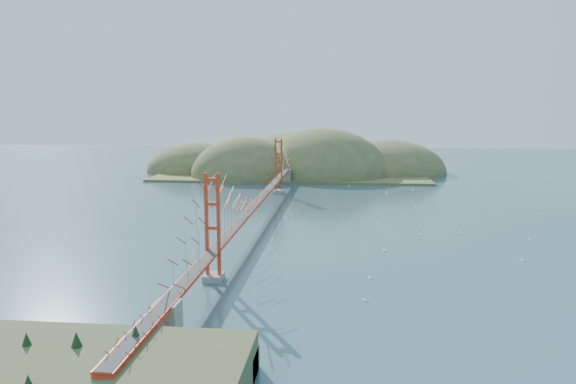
# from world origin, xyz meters

# --- Properties ---
(ground) EXTENTS (320.00, 320.00, 0.00)m
(ground) POSITION_xyz_m (0.00, 0.00, 0.00)
(ground) COLOR #2C4A59
(ground) RESTS_ON ground
(bridge) EXTENTS (2.20, 94.40, 12.00)m
(bridge) POSITION_xyz_m (0.00, 0.18, 7.01)
(bridge) COLOR gray
(bridge) RESTS_ON ground
(approach_viaduct) EXTENTS (1.40, 12.00, 3.38)m
(approach_viaduct) POSITION_xyz_m (0.00, -51.91, 2.55)
(approach_viaduct) COLOR red
(approach_viaduct) RESTS_ON ground
(promontory) EXTENTS (9.00, 6.00, 0.24)m
(promontory) POSITION_xyz_m (0.00, -48.50, 0.12)
(promontory) COLOR #59544C
(promontory) RESTS_ON ground
(fort) EXTENTS (3.70, 2.30, 1.75)m
(fort) POSITION_xyz_m (0.40, -47.80, 0.67)
(fort) COLOR brown
(fort) RESTS_ON ground
(far_headlands) EXTENTS (84.00, 58.00, 25.00)m
(far_headlands) POSITION_xyz_m (2.21, 68.52, 0.00)
(far_headlands) COLOR olive
(far_headlands) RESTS_ON ground
(sailboat_12) EXTENTS (0.55, 0.50, 0.62)m
(sailboat_12) POSITION_xyz_m (14.99, 42.00, 0.14)
(sailboat_12) COLOR white
(sailboat_12) RESTS_ON ground
(sailboat_10) EXTENTS (0.50, 0.54, 0.61)m
(sailboat_10) POSITION_xyz_m (16.87, -27.54, 0.14)
(sailboat_10) COLOR white
(sailboat_10) RESTS_ON ground
(sailboat_1) EXTENTS (0.47, 0.52, 0.59)m
(sailboat_1) POSITION_xyz_m (26.05, 0.85, 0.14)
(sailboat_1) COLOR white
(sailboat_1) RESTS_ON ground
(sailboat_15) EXTENTS (0.60, 0.62, 0.70)m
(sailboat_15) POSITION_xyz_m (23.06, 32.95, 0.15)
(sailboat_15) COLOR white
(sailboat_15) RESTS_ON ground
(sailboat_16) EXTENTS (0.68, 0.68, 0.71)m
(sailboat_16) POSITION_xyz_m (19.50, 6.81, 0.16)
(sailboat_16) COLOR white
(sailboat_16) RESTS_ON ground
(sailboat_2) EXTENTS (0.59, 0.48, 0.69)m
(sailboat_2) POSITION_xyz_m (30.86, -5.13, 0.15)
(sailboat_2) COLOR white
(sailboat_2) RESTS_ON ground
(sailboat_14) EXTENTS (0.47, 0.57, 0.66)m
(sailboat_14) POSITION_xyz_m (24.88, -6.15, 0.15)
(sailboat_14) COLOR white
(sailboat_14) RESTS_ON ground
(sailboat_5) EXTENTS (0.42, 0.49, 0.56)m
(sailboat_5) POSITION_xyz_m (39.94, -7.60, 0.13)
(sailboat_5) COLOR white
(sailboat_5) RESTS_ON ground
(sailboat_3) EXTENTS (0.55, 0.44, 0.65)m
(sailboat_3) POSITION_xyz_m (21.90, 9.20, 0.15)
(sailboat_3) COLOR white
(sailboat_3) RESTS_ON ground
(sailboat_17) EXTENTS (0.51, 0.51, 0.57)m
(sailboat_17) POSITION_xyz_m (40.99, 26.59, 0.14)
(sailboat_17) COLOR white
(sailboat_17) RESTS_ON ground
(sailboat_6) EXTENTS (0.63, 0.63, 0.66)m
(sailboat_6) POSITION_xyz_m (16.03, -34.81, 0.15)
(sailboat_6) COLOR white
(sailboat_6) RESTS_ON ground
(sailboat_0) EXTENTS (0.53, 0.63, 0.73)m
(sailboat_0) POSITION_xyz_m (19.22, -15.77, 0.16)
(sailboat_0) COLOR white
(sailboat_0) RESTS_ON ground
(sailboat_9) EXTENTS (0.71, 0.71, 0.75)m
(sailboat_9) POSITION_xyz_m (47.47, 11.04, 0.16)
(sailboat_9) COLOR white
(sailboat_9) RESTS_ON ground
(sailboat_7) EXTENTS (0.61, 0.49, 0.72)m
(sailboat_7) POSITION_xyz_m (29.06, 37.02, 0.16)
(sailboat_7) COLOR white
(sailboat_7) RESTS_ON ground
(sailboat_4) EXTENTS (0.54, 0.58, 0.66)m
(sailboat_4) POSITION_xyz_m (26.89, 15.32, 0.15)
(sailboat_4) COLOR white
(sailboat_4) RESTS_ON ground
(sailboat_8) EXTENTS (0.67, 0.67, 0.70)m
(sailboat_8) POSITION_xyz_m (40.20, 21.28, 0.15)
(sailboat_8) COLOR white
(sailboat_8) RESTS_ON ground
(sailboat_13) EXTENTS (0.56, 0.51, 0.63)m
(sailboat_13) POSITION_xyz_m (35.58, -18.90, 0.14)
(sailboat_13) COLOR white
(sailboat_13) RESTS_ON ground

